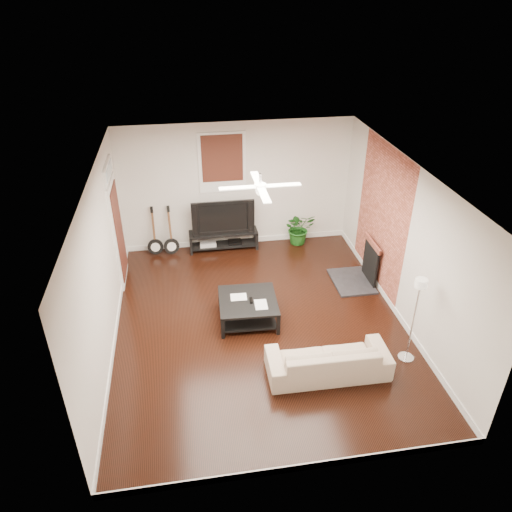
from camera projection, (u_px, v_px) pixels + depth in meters
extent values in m
cube|color=black|center=(260.00, 323.00, 8.57)|extent=(5.00, 6.00, 0.01)
cube|color=white|center=(260.00, 174.00, 7.15)|extent=(5.00, 6.00, 0.01)
cube|color=silver|center=(237.00, 186.00, 10.41)|extent=(5.00, 0.01, 2.80)
cube|color=silver|center=(305.00, 391.00, 5.30)|extent=(5.00, 0.01, 2.80)
cube|color=silver|center=(102.00, 268.00, 7.51)|extent=(0.01, 6.00, 2.80)
cube|color=silver|center=(404.00, 243.00, 8.20)|extent=(0.01, 6.00, 2.80)
cube|color=#994531|center=(381.00, 218.00, 9.05)|extent=(0.02, 2.20, 2.80)
cube|color=black|center=(361.00, 262.00, 9.49)|extent=(0.80, 1.10, 0.92)
cube|color=#391A0F|center=(222.00, 163.00, 10.06)|extent=(1.00, 0.06, 1.30)
cube|color=white|center=(117.00, 223.00, 9.21)|extent=(0.08, 1.00, 2.50)
cube|color=black|center=(224.00, 240.00, 10.78)|extent=(1.52, 0.40, 0.42)
imported|color=black|center=(223.00, 216.00, 10.49)|extent=(1.36, 0.18, 0.78)
cube|color=black|center=(248.00, 309.00, 8.56)|extent=(1.06, 1.06, 0.42)
imported|color=tan|center=(328.00, 359.00, 7.37)|extent=(1.88, 0.76, 0.55)
imported|color=#1A5317|center=(299.00, 228.00, 10.93)|extent=(0.74, 0.65, 0.76)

